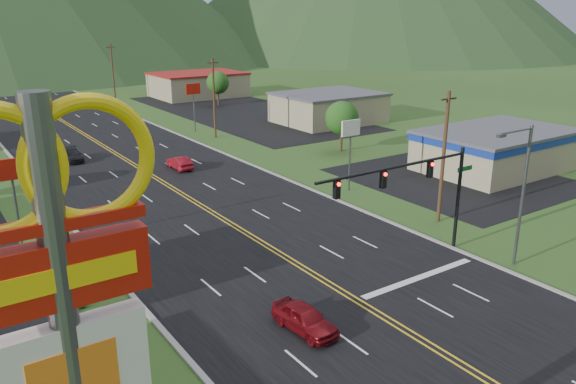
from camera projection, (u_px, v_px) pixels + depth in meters
pylon_sign at (65, 323)px, 11.40m from camera, size 4.32×0.60×14.00m
traffic_signal at (418, 182)px, 34.68m from camera, size 13.10×0.43×7.00m
streetlight_east at (521, 187)px, 34.12m from camera, size 3.28×0.25×9.00m
building_east_near at (497, 148)px, 56.92m from camera, size 15.40×10.40×4.10m
building_east_mid at (329, 107)px, 81.60m from camera, size 14.40×11.40×4.30m
building_east_far at (198, 84)px, 106.91m from camera, size 16.40×12.40×4.50m
pole_sign_west_a at (12, 179)px, 36.31m from camera, size 2.00×0.18×6.40m
pole_sign_east_a at (351, 135)px, 49.28m from camera, size 2.00×0.18×6.40m
pole_sign_east_b at (193, 94)px, 74.41m from camera, size 2.00×0.18×6.40m
tree_east_a at (342, 118)px, 63.90m from camera, size 3.84×3.84×5.82m
tree_east_b at (218, 83)px, 95.91m from camera, size 3.84×3.84×5.82m
utility_pole_a at (444, 157)px, 41.67m from camera, size 1.60×0.28×10.00m
utility_pole_b at (214, 97)px, 70.73m from camera, size 1.60×0.28×10.00m
utility_pole_c at (113, 71)px, 102.15m from camera, size 1.60×0.28×10.00m
utility_pole_d at (59, 57)px, 133.58m from camera, size 1.60×0.28×10.00m
car_red_near at (305, 319)px, 28.12m from camera, size 1.94×4.08×1.35m
car_dark_mid at (73, 156)px, 60.47m from camera, size 2.04×4.33×1.22m
car_red_far at (180, 163)px, 57.40m from camera, size 1.37×3.91×1.29m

